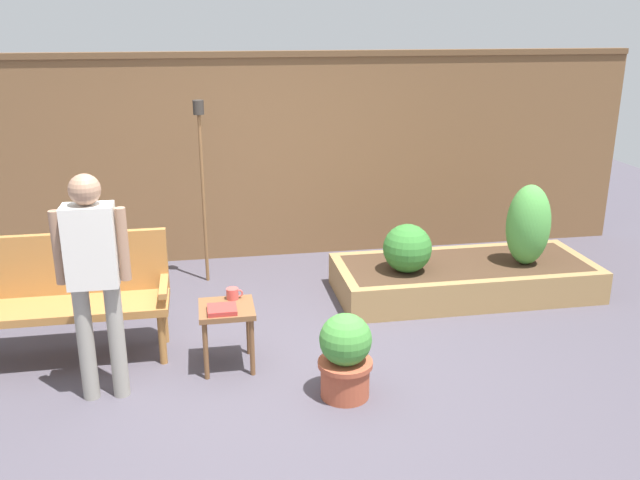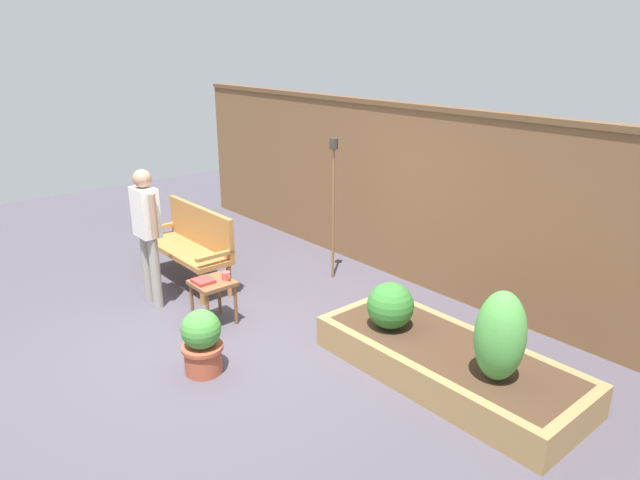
{
  "view_description": "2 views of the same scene",
  "coord_description": "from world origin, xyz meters",
  "px_view_note": "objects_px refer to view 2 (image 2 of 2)",
  "views": [
    {
      "loc": [
        -0.48,
        -4.43,
        2.47
      ],
      "look_at": [
        0.47,
        0.89,
        0.7
      ],
      "focal_mm": 38.0,
      "sensor_mm": 36.0,
      "label": 1
    },
    {
      "loc": [
        4.53,
        -2.56,
        2.83
      ],
      "look_at": [
        0.38,
        0.98,
        0.94
      ],
      "focal_mm": 32.2,
      "sensor_mm": 36.0,
      "label": 2
    }
  ],
  "objects_px": {
    "side_table": "(213,289)",
    "person_by_bench": "(147,226)",
    "shrub_near_bench": "(390,306)",
    "shrub_far_corner": "(500,336)",
    "cup_on_table": "(226,276)",
    "garden_bench": "(193,240)",
    "potted_boxwood": "(202,341)",
    "book_on_table": "(203,281)",
    "tiki_torch": "(333,185)"
  },
  "relations": [
    {
      "from": "garden_bench",
      "to": "tiki_torch",
      "type": "xyz_separation_m",
      "value": [
        1.02,
        1.38,
        0.66
      ]
    },
    {
      "from": "book_on_table",
      "to": "potted_boxwood",
      "type": "xyz_separation_m",
      "value": [
        0.8,
        -0.48,
        -0.19
      ]
    },
    {
      "from": "garden_bench",
      "to": "shrub_near_bench",
      "type": "relative_size",
      "value": 3.29
    },
    {
      "from": "shrub_near_bench",
      "to": "person_by_bench",
      "type": "relative_size",
      "value": 0.28
    },
    {
      "from": "side_table",
      "to": "book_on_table",
      "type": "height_order",
      "value": "book_on_table"
    },
    {
      "from": "side_table",
      "to": "tiki_torch",
      "type": "bearing_deg",
      "value": 93.81
    },
    {
      "from": "book_on_table",
      "to": "garden_bench",
      "type": "bearing_deg",
      "value": 155.73
    },
    {
      "from": "person_by_bench",
      "to": "garden_bench",
      "type": "bearing_deg",
      "value": 113.18
    },
    {
      "from": "garden_bench",
      "to": "book_on_table",
      "type": "bearing_deg",
      "value": -23.82
    },
    {
      "from": "potted_boxwood",
      "to": "shrub_far_corner",
      "type": "distance_m",
      "value": 2.54
    },
    {
      "from": "shrub_near_bench",
      "to": "shrub_far_corner",
      "type": "xyz_separation_m",
      "value": [
        1.14,
        0.0,
        0.16
      ]
    },
    {
      "from": "garden_bench",
      "to": "cup_on_table",
      "type": "relative_size",
      "value": 11.52
    },
    {
      "from": "cup_on_table",
      "to": "shrub_far_corner",
      "type": "distance_m",
      "value": 2.85
    },
    {
      "from": "cup_on_table",
      "to": "shrub_near_bench",
      "type": "relative_size",
      "value": 0.29
    },
    {
      "from": "side_table",
      "to": "person_by_bench",
      "type": "height_order",
      "value": "person_by_bench"
    },
    {
      "from": "shrub_near_bench",
      "to": "tiki_torch",
      "type": "relative_size",
      "value": 0.25
    },
    {
      "from": "cup_on_table",
      "to": "tiki_torch",
      "type": "height_order",
      "value": "tiki_torch"
    },
    {
      "from": "side_table",
      "to": "person_by_bench",
      "type": "relative_size",
      "value": 0.31
    },
    {
      "from": "cup_on_table",
      "to": "potted_boxwood",
      "type": "distance_m",
      "value": 1.02
    },
    {
      "from": "potted_boxwood",
      "to": "person_by_bench",
      "type": "relative_size",
      "value": 0.39
    },
    {
      "from": "cup_on_table",
      "to": "tiki_torch",
      "type": "relative_size",
      "value": 0.07
    },
    {
      "from": "side_table",
      "to": "potted_boxwood",
      "type": "relative_size",
      "value": 0.79
    },
    {
      "from": "side_table",
      "to": "garden_bench",
      "type": "bearing_deg",
      "value": 160.49
    },
    {
      "from": "side_table",
      "to": "book_on_table",
      "type": "distance_m",
      "value": 0.14
    },
    {
      "from": "cup_on_table",
      "to": "book_on_table",
      "type": "distance_m",
      "value": 0.24
    },
    {
      "from": "potted_boxwood",
      "to": "shrub_near_bench",
      "type": "relative_size",
      "value": 1.38
    },
    {
      "from": "garden_bench",
      "to": "person_by_bench",
      "type": "distance_m",
      "value": 0.84
    },
    {
      "from": "shrub_far_corner",
      "to": "book_on_table",
      "type": "bearing_deg",
      "value": -160.48
    },
    {
      "from": "potted_boxwood",
      "to": "tiki_torch",
      "type": "relative_size",
      "value": 0.34
    },
    {
      "from": "cup_on_table",
      "to": "shrub_far_corner",
      "type": "height_order",
      "value": "shrub_far_corner"
    },
    {
      "from": "garden_bench",
      "to": "tiki_torch",
      "type": "bearing_deg",
      "value": 53.46
    },
    {
      "from": "potted_boxwood",
      "to": "side_table",
      "type": "bearing_deg",
      "value": 143.44
    },
    {
      "from": "potted_boxwood",
      "to": "cup_on_table",
      "type": "bearing_deg",
      "value": 135.31
    },
    {
      "from": "garden_bench",
      "to": "book_on_table",
      "type": "relative_size",
      "value": 6.96
    },
    {
      "from": "cup_on_table",
      "to": "person_by_bench",
      "type": "distance_m",
      "value": 1.08
    },
    {
      "from": "garden_bench",
      "to": "tiki_torch",
      "type": "relative_size",
      "value": 0.82
    },
    {
      "from": "garden_bench",
      "to": "shrub_near_bench",
      "type": "xyz_separation_m",
      "value": [
        2.79,
        0.51,
        -0.03
      ]
    },
    {
      "from": "shrub_far_corner",
      "to": "person_by_bench",
      "type": "height_order",
      "value": "person_by_bench"
    },
    {
      "from": "book_on_table",
      "to": "person_by_bench",
      "type": "distance_m",
      "value": 0.94
    },
    {
      "from": "shrub_far_corner",
      "to": "person_by_bench",
      "type": "bearing_deg",
      "value": -161.77
    },
    {
      "from": "shrub_near_bench",
      "to": "shrub_far_corner",
      "type": "distance_m",
      "value": 1.15
    },
    {
      "from": "cup_on_table",
      "to": "shrub_far_corner",
      "type": "relative_size",
      "value": 0.17
    },
    {
      "from": "garden_bench",
      "to": "shrub_near_bench",
      "type": "bearing_deg",
      "value": 10.42
    },
    {
      "from": "tiki_torch",
      "to": "person_by_bench",
      "type": "height_order",
      "value": "tiki_torch"
    },
    {
      "from": "tiki_torch",
      "to": "cup_on_table",
      "type": "bearing_deg",
      "value": -83.97
    },
    {
      "from": "garden_bench",
      "to": "potted_boxwood",
      "type": "height_order",
      "value": "garden_bench"
    },
    {
      "from": "shrub_far_corner",
      "to": "tiki_torch",
      "type": "xyz_separation_m",
      "value": [
        -2.91,
        0.87,
        0.53
      ]
    },
    {
      "from": "side_table",
      "to": "book_on_table",
      "type": "xyz_separation_m",
      "value": [
        -0.03,
        -0.08,
        0.1
      ]
    },
    {
      "from": "cup_on_table",
      "to": "garden_bench",
      "type": "bearing_deg",
      "value": 167.29
    },
    {
      "from": "shrub_near_bench",
      "to": "tiki_torch",
      "type": "bearing_deg",
      "value": 153.9
    }
  ]
}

